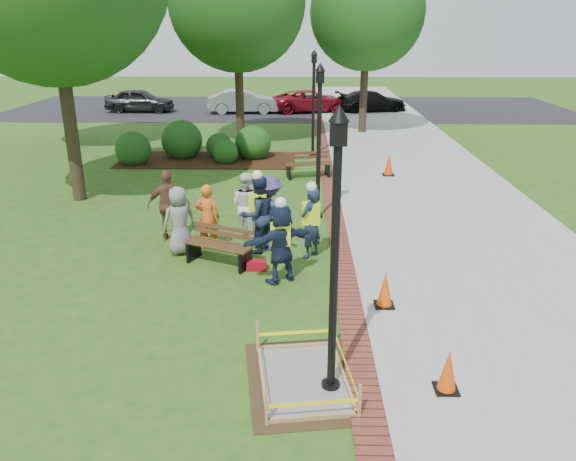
{
  "coord_description": "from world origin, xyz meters",
  "views": [
    {
      "loc": [
        0.78,
        -10.19,
        5.22
      ],
      "look_at": [
        0.5,
        1.2,
        1.0
      ],
      "focal_mm": 35.0,
      "sensor_mm": 36.0,
      "label": 1
    }
  ],
  "objects_px": {
    "bench_near": "(219,253)",
    "hivis_worker_b": "(311,220)",
    "lamp_near": "(335,236)",
    "wet_concrete_pad": "(304,368)",
    "hivis_worker_a": "(281,240)",
    "cone_front": "(448,372)",
    "hivis_worker_c": "(258,212)"
  },
  "relations": [
    {
      "from": "bench_near",
      "to": "hivis_worker_b",
      "type": "xyz_separation_m",
      "value": [
        2.1,
        0.52,
        0.64
      ]
    },
    {
      "from": "wet_concrete_pad",
      "to": "cone_front",
      "type": "relative_size",
      "value": 3.55
    },
    {
      "from": "bench_near",
      "to": "lamp_near",
      "type": "height_order",
      "value": "lamp_near"
    },
    {
      "from": "bench_near",
      "to": "hivis_worker_b",
      "type": "bearing_deg",
      "value": 13.95
    },
    {
      "from": "hivis_worker_a",
      "to": "hivis_worker_b",
      "type": "bearing_deg",
      "value": 64.5
    },
    {
      "from": "wet_concrete_pad",
      "to": "bench_near",
      "type": "relative_size",
      "value": 1.5
    },
    {
      "from": "bench_near",
      "to": "hivis_worker_a",
      "type": "distance_m",
      "value": 1.8
    },
    {
      "from": "hivis_worker_a",
      "to": "hivis_worker_b",
      "type": "xyz_separation_m",
      "value": [
        0.65,
        1.37,
        -0.02
      ]
    },
    {
      "from": "bench_near",
      "to": "hivis_worker_a",
      "type": "xyz_separation_m",
      "value": [
        1.45,
        -0.85,
        0.66
      ]
    },
    {
      "from": "lamp_near",
      "to": "hivis_worker_c",
      "type": "distance_m",
      "value": 5.83
    },
    {
      "from": "cone_front",
      "to": "lamp_near",
      "type": "distance_m",
      "value": 2.76
    },
    {
      "from": "hivis_worker_a",
      "to": "cone_front",
      "type": "bearing_deg",
      "value": -55.31
    },
    {
      "from": "wet_concrete_pad",
      "to": "lamp_near",
      "type": "xyz_separation_m",
      "value": [
        0.41,
        -0.18,
        2.25
      ]
    },
    {
      "from": "lamp_near",
      "to": "cone_front",
      "type": "bearing_deg",
      "value": -0.9
    },
    {
      "from": "bench_near",
      "to": "lamp_near",
      "type": "distance_m",
      "value": 5.63
    },
    {
      "from": "hivis_worker_a",
      "to": "hivis_worker_c",
      "type": "height_order",
      "value": "hivis_worker_c"
    },
    {
      "from": "bench_near",
      "to": "hivis_worker_c",
      "type": "relative_size",
      "value": 0.83
    },
    {
      "from": "wet_concrete_pad",
      "to": "cone_front",
      "type": "bearing_deg",
      "value": -5.4
    },
    {
      "from": "hivis_worker_b",
      "to": "bench_near",
      "type": "bearing_deg",
      "value": -166.05
    },
    {
      "from": "wet_concrete_pad",
      "to": "hivis_worker_b",
      "type": "height_order",
      "value": "hivis_worker_b"
    },
    {
      "from": "hivis_worker_a",
      "to": "hivis_worker_b",
      "type": "height_order",
      "value": "hivis_worker_a"
    },
    {
      "from": "wet_concrete_pad",
      "to": "hivis_worker_b",
      "type": "xyz_separation_m",
      "value": [
        0.17,
        4.96,
        0.68
      ]
    },
    {
      "from": "hivis_worker_b",
      "to": "wet_concrete_pad",
      "type": "bearing_deg",
      "value": -92.01
    },
    {
      "from": "cone_front",
      "to": "hivis_worker_c",
      "type": "distance_m",
      "value": 6.38
    },
    {
      "from": "cone_front",
      "to": "lamp_near",
      "type": "relative_size",
      "value": 0.17
    },
    {
      "from": "wet_concrete_pad",
      "to": "bench_near",
      "type": "distance_m",
      "value": 4.84
    },
    {
      "from": "lamp_near",
      "to": "hivis_worker_a",
      "type": "xyz_separation_m",
      "value": [
        -0.89,
        3.77,
        -1.55
      ]
    },
    {
      "from": "lamp_near",
      "to": "hivis_worker_b",
      "type": "relative_size",
      "value": 2.32
    },
    {
      "from": "hivis_worker_c",
      "to": "hivis_worker_a",
      "type": "bearing_deg",
      "value": -70.2
    },
    {
      "from": "bench_near",
      "to": "cone_front",
      "type": "bearing_deg",
      "value": -48.73
    },
    {
      "from": "cone_front",
      "to": "hivis_worker_a",
      "type": "bearing_deg",
      "value": 124.69
    },
    {
      "from": "hivis_worker_b",
      "to": "hivis_worker_c",
      "type": "xyz_separation_m",
      "value": [
        -1.25,
        0.3,
        0.08
      ]
    }
  ]
}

